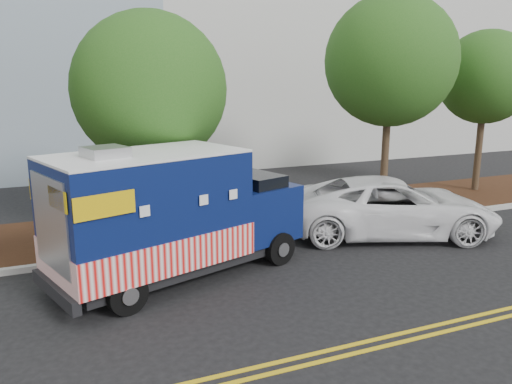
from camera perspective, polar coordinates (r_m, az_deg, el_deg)
name	(u,v)px	position (r m, az deg, el deg)	size (l,w,h in m)	color
ground	(199,269)	(12.37, -6.48, -8.73)	(120.00, 120.00, 0.00)	black
curb	(185,248)	(13.62, -8.13, -6.39)	(120.00, 0.18, 0.15)	#9E9E99
mulch_strip	(168,227)	(15.57, -10.06, -3.98)	(120.00, 4.00, 0.15)	black
centerline_near	(275,363)	(8.61, 2.20, -18.93)	(120.00, 0.10, 0.01)	gold
centerline_far	(282,371)	(8.42, 2.95, -19.75)	(120.00, 0.10, 0.01)	gold
tree_b	(150,90)	(14.27, -12.02, 11.36)	(4.23, 4.23, 6.35)	#38281C
tree_c	(390,61)	(17.86, 15.12, 14.26)	(4.41, 4.41, 7.31)	#38281C
tree_d	(486,77)	(21.52, 24.79, 11.80)	(3.56, 3.56, 6.35)	#38281C
sign_post	(99,210)	(13.55, -17.53, -2.00)	(0.06, 0.06, 2.40)	#473828
food_truck	(169,218)	(11.49, -9.89, -2.93)	(6.43, 3.98, 3.20)	black
white_car	(392,207)	(15.20, 15.23, -1.63)	(2.81, 6.09, 1.69)	white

